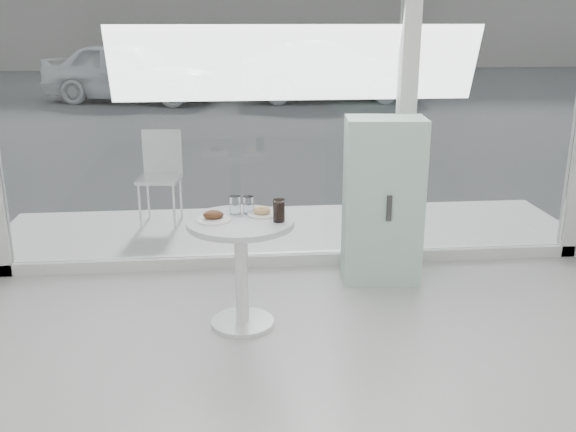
{
  "coord_description": "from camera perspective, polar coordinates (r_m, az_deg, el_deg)",
  "views": [
    {
      "loc": [
        -0.57,
        -2.17,
        2.07
      ],
      "look_at": [
        -0.2,
        1.7,
        0.85
      ],
      "focal_mm": 40.0,
      "sensor_mm": 36.0,
      "label": 1
    }
  ],
  "objects": [
    {
      "name": "water_tumbler_a",
      "position": [
        4.39,
        -4.71,
        0.88
      ],
      "size": [
        0.08,
        0.08,
        0.12
      ],
      "color": "white",
      "rests_on": "main_table"
    },
    {
      "name": "room_shell",
      "position": [
        1.71,
        14.23,
        11.33
      ],
      "size": [
        6.0,
        6.0,
        6.0
      ],
      "color": "silver",
      "rests_on": "ground"
    },
    {
      "name": "water_tumbler_b",
      "position": [
        4.4,
        -3.55,
        0.92
      ],
      "size": [
        0.07,
        0.07,
        0.12
      ],
      "color": "white",
      "rests_on": "main_table"
    },
    {
      "name": "cola_glass",
      "position": [
        4.21,
        -0.82,
        0.45
      ],
      "size": [
        0.08,
        0.08,
        0.15
      ],
      "color": "white",
      "rests_on": "main_table"
    },
    {
      "name": "plate_fritter",
      "position": [
        4.27,
        -6.6,
        -0.06
      ],
      "size": [
        0.23,
        0.23,
        0.07
      ],
      "color": "white",
      "rests_on": "main_table"
    },
    {
      "name": "car_silver",
      "position": [
        16.32,
        3.78,
        12.69
      ],
      "size": [
        4.48,
        1.7,
        1.46
      ],
      "primitive_type": "imported",
      "rotation": [
        0.0,
        0.0,
        1.54
      ],
      "color": "#9E9FA5",
      "rests_on": "street"
    },
    {
      "name": "plate_donut",
      "position": [
        4.36,
        -2.31,
        0.32
      ],
      "size": [
        0.2,
        0.2,
        0.05
      ],
      "color": "white",
      "rests_on": "main_table"
    },
    {
      "name": "mint_cabinet",
      "position": [
        5.16,
        8.41,
        1.37
      ],
      "size": [
        0.65,
        0.47,
        1.32
      ],
      "rotation": [
        0.0,
        0.0,
        -0.1
      ],
      "color": "#9ECAB5",
      "rests_on": "ground"
    },
    {
      "name": "storefront",
      "position": [
        5.23,
        1.69,
        13.47
      ],
      "size": [
        5.0,
        0.14,
        3.0
      ],
      "color": "silver",
      "rests_on": "ground"
    },
    {
      "name": "patio_chair",
      "position": [
        6.58,
        -11.25,
        3.95
      ],
      "size": [
        0.45,
        0.45,
        0.92
      ],
      "rotation": [
        0.0,
        0.0,
        -0.13
      ],
      "color": "white",
      "rests_on": "patio_deck"
    },
    {
      "name": "car_white",
      "position": [
        16.59,
        -13.77,
        12.34
      ],
      "size": [
        4.63,
        2.99,
        1.47
      ],
      "primitive_type": "imported",
      "rotation": [
        0.0,
        0.0,
        1.25
      ],
      "color": "silver",
      "rests_on": "street"
    },
    {
      "name": "street",
      "position": [
        18.3,
        -3.68,
        10.91
      ],
      "size": [
        40.0,
        24.0,
        0.0
      ],
      "primitive_type": "cube",
      "color": "#353535",
      "rests_on": "ground"
    },
    {
      "name": "main_table",
      "position": [
        4.35,
        -4.19,
        -3.09
      ],
      "size": [
        0.72,
        0.72,
        0.77
      ],
      "color": "white",
      "rests_on": "ground"
    },
    {
      "name": "patio_deck",
      "position": [
        6.34,
        0.0,
        -1.39
      ],
      "size": [
        5.6,
        1.6,
        0.05
      ],
      "primitive_type": "cube",
      "color": "beige",
      "rests_on": "ground"
    }
  ]
}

